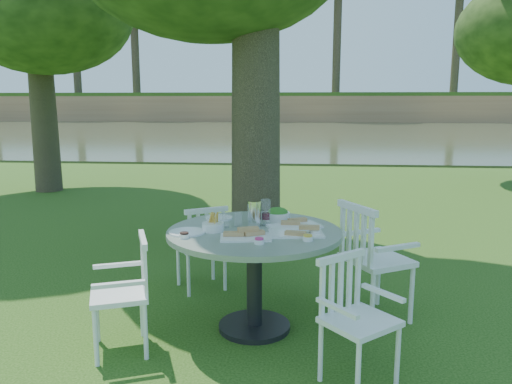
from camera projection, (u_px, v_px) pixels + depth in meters
ground at (254, 278)px, 5.03m from camera, size 140.00×140.00×0.00m
table at (254, 251)px, 3.81m from camera, size 1.32×1.32×0.80m
chair_ne at (367, 253)px, 3.98m from camera, size 0.63×0.65×0.96m
chair_nw at (204, 242)px, 4.62m from camera, size 0.55×0.54×0.81m
chair_sw at (131, 285)px, 3.52m from camera, size 0.51×0.53×0.82m
chair_se at (351, 309)px, 3.14m from camera, size 0.56×0.55×0.80m
tableware at (256, 223)px, 3.84m from camera, size 1.15×0.86×0.21m
river at (293, 134)px, 27.56m from camera, size 100.00×28.00×0.12m
far_bank at (301, 38)px, 43.99m from camera, size 100.00×18.00×15.20m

